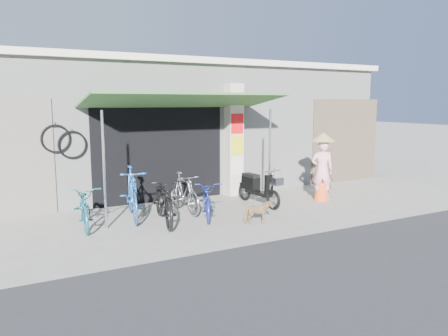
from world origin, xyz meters
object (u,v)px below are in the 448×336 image
bike_teal (85,206)px  moped (257,188)px  bike_black (164,200)px  bike_silver (184,192)px  street_dog (258,213)px  nun (322,167)px  bike_blue (132,193)px  bike_navy (207,199)px

bike_teal → moped: bearing=7.4°
bike_black → bike_silver: bearing=52.9°
street_dog → nun: (2.67, 1.16, 0.62)m
bike_blue → bike_black: (0.49, -0.66, -0.08)m
bike_black → nun: size_ratio=1.07×
bike_silver → street_dog: 1.92m
bike_blue → bike_silver: (1.20, -0.01, -0.10)m
bike_teal → nun: bearing=4.0°
street_dog → moped: size_ratio=0.36×
bike_blue → bike_black: bike_blue is taller
bike_teal → moped: 4.13m
bike_blue → bike_silver: 1.20m
moped → nun: bearing=-15.4°
bike_black → nun: bearing=12.6°
street_dog → moped: moped is taller
bike_teal → moped: moped is taller
bike_silver → street_dog: bearing=-61.3°
bike_blue → street_dog: 2.74m
bike_teal → bike_navy: (2.51, -0.47, -0.02)m
street_dog → nun: size_ratio=0.34×
bike_navy → street_dog: size_ratio=2.72×
moped → bike_blue: bearing=172.5°
bike_teal → bike_blue: 1.06m
bike_silver → nun: nun is taller
bike_teal → bike_navy: 2.56m
street_dog → moped: (0.92, 1.49, 0.18)m
bike_teal → bike_black: bearing=-10.1°
bike_navy → street_dog: bearing=-32.2°
bike_blue → nun: size_ratio=1.08×
bike_black → moped: 2.65m
bike_navy → nun: bearing=25.6°
street_dog → nun: 2.98m
bike_teal → bike_navy: bearing=-3.8°
bike_navy → moped: size_ratio=0.97×
bike_black → nun: nun is taller
bike_blue → street_dog: bike_blue is taller
bike_blue → nun: 4.87m
bike_blue → moped: bike_blue is taller
bike_silver → bike_teal: bearing=-177.2°
bike_black → moped: size_ratio=1.13×
bike_navy → bike_teal: bearing=-168.0°
bike_silver → bike_blue: bearing=177.8°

